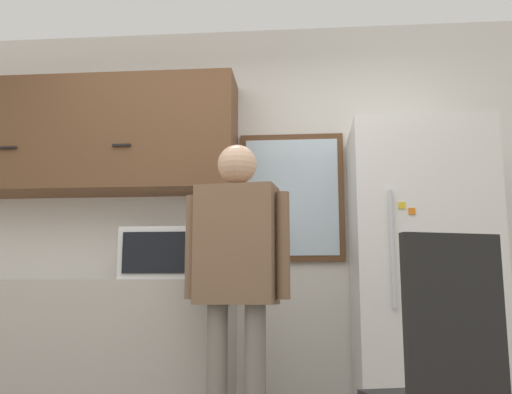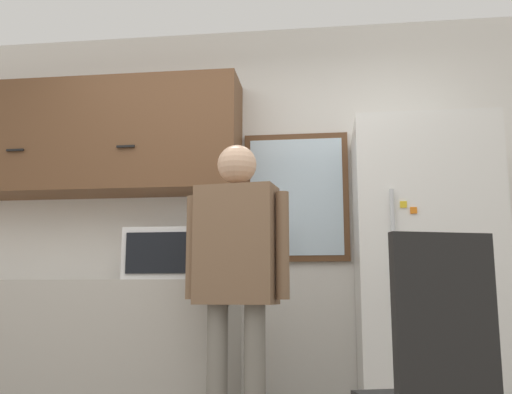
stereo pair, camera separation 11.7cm
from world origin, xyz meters
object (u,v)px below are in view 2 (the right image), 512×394
(person, at_px, (236,262))
(refrigerator, at_px, (426,277))
(microwave, at_px, (173,255))
(chair, at_px, (434,372))

(person, bearing_deg, refrigerator, 33.34)
(microwave, bearing_deg, person, -45.87)
(person, distance_m, refrigerator, 1.16)
(microwave, height_order, chair, microwave)
(refrigerator, bearing_deg, person, -155.02)
(microwave, relative_size, person, 0.33)
(microwave, relative_size, chair, 0.53)
(microwave, xyz_separation_m, person, (0.49, -0.50, -0.08))
(refrigerator, relative_size, chair, 1.79)
(person, relative_size, chair, 1.58)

